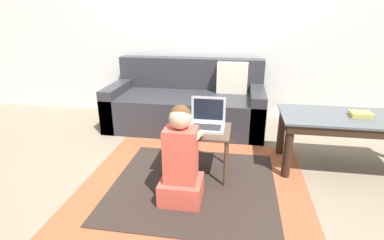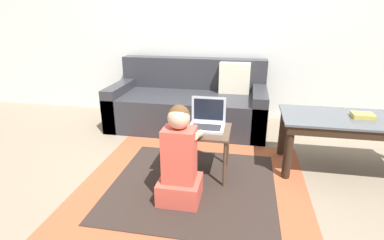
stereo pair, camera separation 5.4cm
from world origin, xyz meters
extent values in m
plane|color=#7F705B|center=(0.00, 0.00, 0.00)|extent=(16.00, 16.00, 0.00)
cube|color=silver|center=(0.00, 1.65, 1.25)|extent=(9.00, 0.06, 2.50)
cube|color=#9E4C2D|center=(0.11, -0.19, 0.00)|extent=(1.81, 1.72, 0.01)
cube|color=#2D231E|center=(0.11, -0.19, 0.01)|extent=(1.30, 1.24, 0.00)
cube|color=#2D2D33|center=(-0.19, 1.12, 0.20)|extent=(1.82, 0.88, 0.40)
cube|color=#2D2D33|center=(-0.19, 1.47, 0.59)|extent=(1.82, 0.19, 0.38)
cube|color=#2D2D33|center=(-1.02, 1.12, 0.25)|extent=(0.16, 0.88, 0.51)
cube|color=#2D2D33|center=(0.64, 1.12, 0.25)|extent=(0.16, 0.88, 0.51)
cube|color=beige|center=(0.34, 1.30, 0.58)|extent=(0.36, 0.14, 0.36)
cube|color=#4C5156|center=(1.40, 0.31, 0.49)|extent=(1.20, 0.56, 0.02)
cube|color=black|center=(1.40, 0.31, 0.44)|extent=(1.15, 0.54, 0.07)
cylinder|color=black|center=(0.86, 0.08, 0.24)|extent=(0.07, 0.07, 0.48)
cylinder|color=black|center=(0.86, 0.54, 0.24)|extent=(0.07, 0.07, 0.48)
cube|color=#4C3828|center=(0.11, 0.02, 0.40)|extent=(0.54, 0.40, 0.02)
cylinder|color=#4C3828|center=(-0.13, -0.16, 0.20)|extent=(0.02, 0.02, 0.40)
cylinder|color=#4C3828|center=(0.36, -0.16, 0.20)|extent=(0.02, 0.02, 0.40)
cylinder|color=#4C3828|center=(-0.13, 0.20, 0.20)|extent=(0.02, 0.02, 0.40)
cylinder|color=#4C3828|center=(0.36, 0.20, 0.20)|extent=(0.02, 0.02, 0.40)
cube|color=#B7BCC6|center=(0.18, 0.05, 0.42)|extent=(0.29, 0.24, 0.02)
cube|color=#28282D|center=(0.18, 0.03, 0.43)|extent=(0.24, 0.14, 0.00)
cube|color=#B7BCC6|center=(0.18, 0.16, 0.54)|extent=(0.29, 0.01, 0.22)
cube|color=black|center=(0.18, 0.16, 0.54)|extent=(0.25, 0.00, 0.18)
ellipsoid|color=#B2B7C1|center=(-0.03, 0.00, 0.43)|extent=(0.06, 0.10, 0.03)
cube|color=#CC4C3D|center=(0.05, -0.40, 0.09)|extent=(0.30, 0.28, 0.18)
cube|color=#CC4C3D|center=(0.05, -0.40, 0.38)|extent=(0.23, 0.18, 0.40)
sphere|color=tan|center=(0.05, -0.40, 0.65)|extent=(0.15, 0.15, 0.15)
sphere|color=brown|center=(0.05, -0.39, 0.67)|extent=(0.15, 0.15, 0.15)
cylinder|color=tan|center=(-0.05, -0.26, 0.48)|extent=(0.06, 0.30, 0.14)
cylinder|color=tan|center=(0.16, -0.26, 0.48)|extent=(0.06, 0.30, 0.14)
cube|color=tan|center=(1.45, 0.32, 0.52)|extent=(0.17, 0.12, 0.04)
camera|label=1|loc=(0.44, -2.26, 1.33)|focal=28.00mm
camera|label=2|loc=(0.49, -2.25, 1.33)|focal=28.00mm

